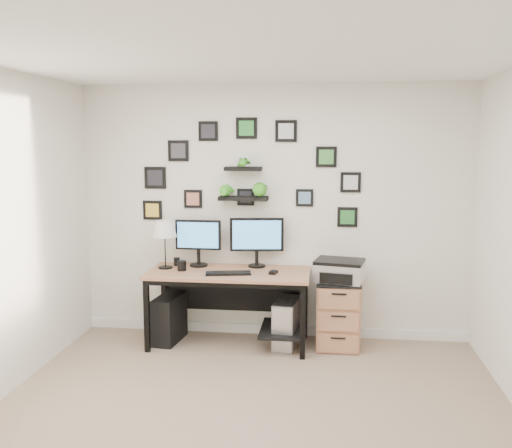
# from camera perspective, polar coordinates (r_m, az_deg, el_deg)

# --- Properties ---
(room) EXTENTS (4.00, 4.00, 4.00)m
(room) POSITION_cam_1_polar(r_m,az_deg,el_deg) (6.14, 1.70, -10.48)
(room) COLOR tan
(room) RESTS_ON ground
(desk) EXTENTS (1.60, 0.70, 0.75)m
(desk) POSITION_cam_1_polar(r_m,az_deg,el_deg) (5.72, -2.34, -5.90)
(desk) COLOR #AF7653
(desk) RESTS_ON ground
(monitor_left) EXTENTS (0.47, 0.19, 0.48)m
(monitor_left) POSITION_cam_1_polar(r_m,az_deg,el_deg) (5.86, -5.80, -1.53)
(monitor_left) COLOR black
(monitor_left) RESTS_ON desk
(monitor_right) EXTENTS (0.55, 0.20, 0.51)m
(monitor_right) POSITION_cam_1_polar(r_m,az_deg,el_deg) (5.79, 0.08, -1.40)
(monitor_right) COLOR black
(monitor_right) RESTS_ON desk
(keyboard) EXTENTS (0.46, 0.22, 0.02)m
(keyboard) POSITION_cam_1_polar(r_m,az_deg,el_deg) (5.54, -2.80, -4.94)
(keyboard) COLOR black
(keyboard) RESTS_ON desk
(mouse) EXTENTS (0.09, 0.11, 0.03)m
(mouse) POSITION_cam_1_polar(r_m,az_deg,el_deg) (5.55, 1.75, -4.85)
(mouse) COLOR black
(mouse) RESTS_ON desk
(table_lamp) EXTENTS (0.24, 0.24, 0.49)m
(table_lamp) POSITION_cam_1_polar(r_m,az_deg,el_deg) (5.80, -9.12, -0.60)
(table_lamp) COLOR black
(table_lamp) RESTS_ON desk
(mug) EXTENTS (0.09, 0.09, 0.10)m
(mug) POSITION_cam_1_polar(r_m,az_deg,el_deg) (5.73, -7.42, -4.15)
(mug) COLOR black
(mug) RESTS_ON desk
(pen_cup) EXTENTS (0.06, 0.06, 0.08)m
(pen_cup) POSITION_cam_1_polar(r_m,az_deg,el_deg) (5.96, -7.93, -3.75)
(pen_cup) COLOR black
(pen_cup) RESTS_ON desk
(pc_tower_black) EXTENTS (0.27, 0.50, 0.47)m
(pc_tower_black) POSITION_cam_1_polar(r_m,az_deg,el_deg) (5.95, -8.66, -9.33)
(pc_tower_black) COLOR black
(pc_tower_black) RESTS_ON ground
(pc_tower_grey) EXTENTS (0.27, 0.49, 0.47)m
(pc_tower_grey) POSITION_cam_1_polar(r_m,az_deg,el_deg) (5.76, 3.07, -9.86)
(pc_tower_grey) COLOR gray
(pc_tower_grey) RESTS_ON ground
(file_cabinet) EXTENTS (0.43, 0.53, 0.67)m
(file_cabinet) POSITION_cam_1_polar(r_m,az_deg,el_deg) (5.78, 8.19, -8.81)
(file_cabinet) COLOR #AF7653
(file_cabinet) RESTS_ON ground
(printer) EXTENTS (0.52, 0.44, 0.21)m
(printer) POSITION_cam_1_polar(r_m,az_deg,el_deg) (5.64, 8.33, -4.62)
(printer) COLOR silver
(printer) RESTS_ON file_cabinet
(wall_decor) EXTENTS (2.26, 0.18, 1.10)m
(wall_decor) POSITION_cam_1_polar(r_m,az_deg,el_deg) (5.80, -1.11, 4.74)
(wall_decor) COLOR black
(wall_decor) RESTS_ON ground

